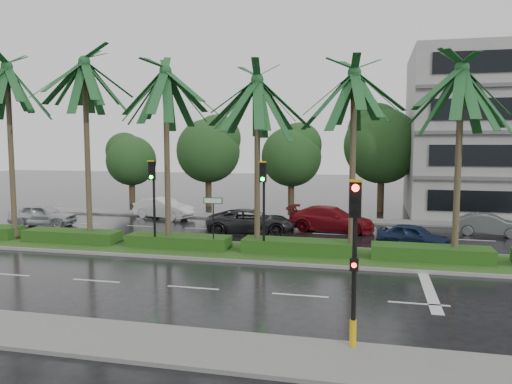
% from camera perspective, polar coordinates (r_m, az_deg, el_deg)
% --- Properties ---
extents(ground, '(120.00, 120.00, 0.00)m').
position_cam_1_polar(ground, '(23.57, -2.92, -7.48)').
color(ground, black).
rests_on(ground, ground).
extents(near_sidewalk, '(40.00, 2.40, 0.12)m').
position_cam_1_polar(near_sidewalk, '(14.48, -14.71, -16.09)').
color(near_sidewalk, slate).
rests_on(near_sidewalk, ground).
extents(far_sidewalk, '(40.00, 2.00, 0.12)m').
position_cam_1_polar(far_sidewalk, '(35.03, 2.57, -2.99)').
color(far_sidewalk, slate).
rests_on(far_sidewalk, ground).
extents(median, '(36.00, 4.00, 0.15)m').
position_cam_1_polar(median, '(24.49, -2.26, -6.78)').
color(median, gray).
rests_on(median, ground).
extents(hedge, '(35.20, 1.40, 0.60)m').
position_cam_1_polar(hedge, '(24.41, -2.26, -5.93)').
color(hedge, '#1B4313').
rests_on(hedge, median).
extents(lane_markings, '(34.00, 13.06, 0.01)m').
position_cam_1_polar(lane_markings, '(22.51, 4.29, -8.10)').
color(lane_markings, silver).
rests_on(lane_markings, ground).
extents(palm_row, '(26.30, 4.20, 10.10)m').
position_cam_1_polar(palm_row, '(24.44, -5.23, 12.21)').
color(palm_row, '#423226').
rests_on(palm_row, median).
extents(signal_near, '(0.34, 0.45, 4.36)m').
position_cam_1_polar(signal_near, '(12.97, 11.18, -7.27)').
color(signal_near, black).
rests_on(signal_near, near_sidewalk).
extents(signal_median_left, '(0.34, 0.42, 4.36)m').
position_cam_1_polar(signal_median_left, '(24.75, -11.69, 0.09)').
color(signal_median_left, black).
rests_on(signal_median_left, median).
extents(signal_median_right, '(0.34, 0.42, 4.36)m').
position_cam_1_polar(signal_median_right, '(22.98, 0.85, -0.22)').
color(signal_median_right, black).
rests_on(signal_median_right, median).
extents(street_sign, '(0.95, 0.09, 2.60)m').
position_cam_1_polar(street_sign, '(23.92, -4.92, -2.12)').
color(street_sign, black).
rests_on(street_sign, median).
extents(bg_trees, '(32.96, 5.80, 8.38)m').
position_cam_1_polar(bg_trees, '(39.81, 7.52, 5.10)').
color(bg_trees, '#3A2E1A').
rests_on(bg_trees, ground).
extents(car_silver, '(2.20, 4.37, 1.43)m').
position_cam_1_polar(car_silver, '(34.87, -23.17, -2.41)').
color(car_silver, silver).
rests_on(car_silver, ground).
extents(car_white, '(2.72, 4.69, 1.46)m').
position_cam_1_polar(car_white, '(35.64, -10.51, -1.84)').
color(car_white, white).
rests_on(car_white, ground).
extents(car_darkgrey, '(3.27, 5.56, 1.45)m').
position_cam_1_polar(car_darkgrey, '(29.31, -0.54, -3.39)').
color(car_darkgrey, '#242427').
rests_on(car_darkgrey, ground).
extents(car_red, '(2.94, 5.47, 1.51)m').
position_cam_1_polar(car_red, '(30.45, 8.58, -3.06)').
color(car_red, maroon).
rests_on(car_red, ground).
extents(car_blue, '(2.65, 3.91, 1.24)m').
position_cam_1_polar(car_blue, '(26.66, 17.60, -4.83)').
color(car_blue, '#19274C').
rests_on(car_blue, ground).
extents(car_grey, '(1.98, 3.99, 1.26)m').
position_cam_1_polar(car_grey, '(31.77, 25.12, -3.41)').
color(car_grey, '#5B5F61').
rests_on(car_grey, ground).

